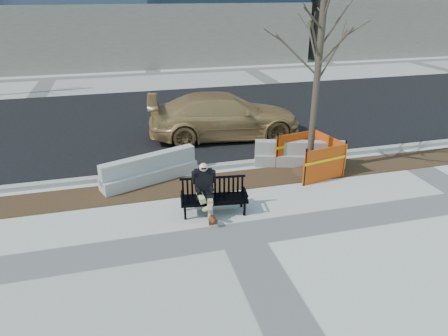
# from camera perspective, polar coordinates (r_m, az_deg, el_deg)

# --- Properties ---
(ground) EXTENTS (120.00, 120.00, 0.00)m
(ground) POSITION_cam_1_polar(r_m,az_deg,el_deg) (8.92, 2.29, -9.32)
(ground) COLOR beige
(ground) RESTS_ON ground
(mulch_strip) EXTENTS (40.00, 1.20, 0.02)m
(mulch_strip) POSITION_cam_1_polar(r_m,az_deg,el_deg) (11.10, -1.59, -2.13)
(mulch_strip) COLOR #47301C
(mulch_strip) RESTS_ON ground
(asphalt_street) EXTENTS (60.00, 10.40, 0.01)m
(asphalt_street) POSITION_cam_1_polar(r_m,az_deg,el_deg) (16.80, -6.48, 6.96)
(asphalt_street) COLOR black
(asphalt_street) RESTS_ON ground
(curb) EXTENTS (60.00, 0.25, 0.12)m
(curb) POSITION_cam_1_polar(r_m,az_deg,el_deg) (11.92, -2.64, 0.06)
(curb) COLOR #9E9B93
(curb) RESTS_ON ground
(bench) EXTENTS (1.66, 0.77, 0.85)m
(bench) POSITION_cam_1_polar(r_m,az_deg,el_deg) (9.70, -1.40, -6.34)
(bench) COLOR black
(bench) RESTS_ON ground
(seated_man) EXTENTS (0.65, 0.96, 1.26)m
(seated_man) POSITION_cam_1_polar(r_m,az_deg,el_deg) (9.72, -2.74, -6.29)
(seated_man) COLOR black
(seated_man) RESTS_ON ground
(tree_fence) EXTENTS (2.56, 2.56, 5.39)m
(tree_fence) POSITION_cam_1_polar(r_m,az_deg,el_deg) (12.04, 11.81, -0.53)
(tree_fence) COLOR #FF4D11
(tree_fence) RESTS_ON ground
(sedan) EXTENTS (5.52, 2.62, 1.55)m
(sedan) POSITION_cam_1_polar(r_m,az_deg,el_deg) (14.61, 0.13, 4.46)
(sedan) COLOR #A87F4A
(sedan) RESTS_ON ground
(jersey_barrier_left) EXTENTS (2.75, 1.47, 0.78)m
(jersey_barrier_left) POSITION_cam_1_polar(r_m,az_deg,el_deg) (11.41, -10.35, -1.81)
(jersey_barrier_left) COLOR #ADABA2
(jersey_barrier_left) RESTS_ON ground
(jersey_barrier_right) EXTENTS (2.71, 1.30, 0.76)m
(jersey_barrier_right) POSITION_cam_1_polar(r_m,az_deg,el_deg) (12.46, 10.49, 0.45)
(jersey_barrier_right) COLOR #98968E
(jersey_barrier_right) RESTS_ON ground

